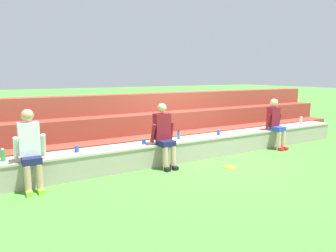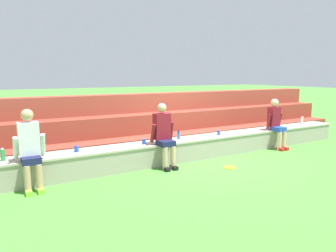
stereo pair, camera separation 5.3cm
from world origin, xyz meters
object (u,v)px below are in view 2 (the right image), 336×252
water_bottle_mid_left (179,135)px  frisbee (229,167)px  plastic_cup_middle (219,133)px  plastic_cup_left_end (77,149)px  person_far_left (30,148)px  person_center (276,122)px  plastic_cup_right_end (144,142)px  person_left_of_center (164,134)px  water_bottle_mid_right (302,120)px  water_bottle_near_left (3,155)px

water_bottle_mid_left → frisbee: water_bottle_mid_left is taller
plastic_cup_middle → plastic_cup_left_end: bearing=179.1°
water_bottle_mid_left → frisbee: 1.40m
water_bottle_mid_left → plastic_cup_left_end: size_ratio=1.70×
person_far_left → water_bottle_mid_left: person_far_left is taller
person_far_left → frisbee: size_ratio=5.28×
person_far_left → plastic_cup_left_end: size_ratio=11.66×
person_far_left → person_center: 6.17m
plastic_cup_right_end → person_left_of_center: bearing=-36.9°
water_bottle_mid_right → plastic_cup_right_end: water_bottle_mid_right is taller
person_far_left → plastic_cup_right_end: 2.35m
water_bottle_mid_right → frisbee: bearing=-164.2°
person_far_left → plastic_cup_right_end: bearing=7.0°
person_far_left → plastic_cup_middle: (4.39, 0.26, -0.19)m
person_center → plastic_cup_right_end: size_ratio=12.43×
person_far_left → person_center: bearing=0.1°
person_left_of_center → plastic_cup_left_end: 1.83m
water_bottle_near_left → plastic_cup_left_end: (1.28, -0.01, -0.05)m
plastic_cup_left_end → plastic_cup_right_end: (1.45, -0.03, -0.01)m
person_center → water_bottle_near_left: size_ratio=6.00×
plastic_cup_middle → person_far_left: bearing=-176.6°
water_bottle_mid_right → plastic_cup_right_end: size_ratio=2.49×
plastic_cup_right_end → person_far_left: bearing=-173.0°
person_left_of_center → plastic_cup_left_end: size_ratio=11.44×
water_bottle_mid_left → plastic_cup_right_end: water_bottle_mid_left is taller
water_bottle_mid_right → plastic_cup_right_end: (-5.31, -0.03, -0.07)m
person_far_left → plastic_cup_left_end: bearing=20.0°
water_bottle_mid_left → plastic_cup_middle: bearing=-4.5°
water_bottle_near_left → plastic_cup_left_end: 1.28m
person_far_left → plastic_cup_right_end: person_far_left is taller
water_bottle_mid_right → person_center: bearing=-168.6°
person_center → plastic_cup_middle: 1.80m
water_bottle_mid_right → plastic_cup_left_end: size_ratio=2.23×
person_far_left → plastic_cup_middle: person_far_left is taller
frisbee → person_left_of_center: bearing=147.2°
person_center → plastic_cup_right_end: person_center is taller
plastic_cup_middle → plastic_cup_left_end: (-3.52, 0.05, -0.00)m
person_left_of_center → water_bottle_mid_left: (0.59, 0.33, -0.14)m
water_bottle_mid_right → plastic_cup_left_end: bearing=179.9°
water_bottle_near_left → frisbee: water_bottle_near_left is taller
water_bottle_near_left → person_left_of_center: bearing=-5.7°
person_far_left → plastic_cup_middle: size_ratio=11.36×
person_center → water_bottle_near_left: bearing=177.3°
person_far_left → water_bottle_near_left: person_far_left is taller
plastic_cup_middle → plastic_cup_right_end: 2.07m
plastic_cup_right_end → plastic_cup_middle: bearing=-0.6°
water_bottle_mid_right → frisbee: size_ratio=1.01×
plastic_cup_middle → plastic_cup_right_end: (-2.07, 0.02, -0.01)m
water_bottle_mid_left → plastic_cup_right_end: size_ratio=1.90×
frisbee → plastic_cup_middle: bearing=63.3°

